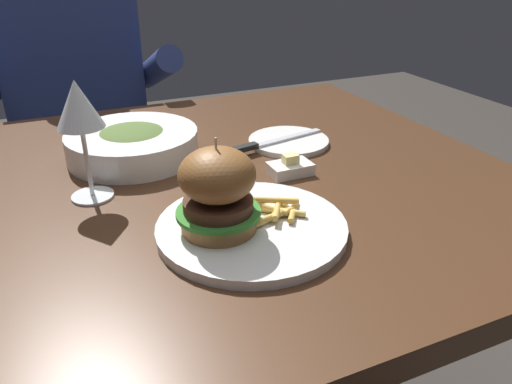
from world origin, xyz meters
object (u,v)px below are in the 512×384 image
(burger_sandwich, at_px, (214,191))
(butter_dish, at_px, (290,168))
(wine_glass, at_px, (79,110))
(diner_person, at_px, (83,144))
(bread_plate, at_px, (289,141))
(table_knife, at_px, (268,143))
(soup_bowl, at_px, (133,143))
(main_plate, at_px, (252,228))

(burger_sandwich, xyz_separation_m, butter_dish, (0.19, 0.14, -0.06))
(wine_glass, distance_m, diner_person, 0.80)
(bread_plate, xyz_separation_m, diner_person, (-0.34, 0.65, -0.18))
(table_knife, bearing_deg, wine_glass, -168.19)
(table_knife, height_order, soup_bowl, soup_bowl)
(wine_glass, distance_m, bread_plate, 0.42)
(burger_sandwich, bearing_deg, diner_person, 95.52)
(main_plate, distance_m, butter_dish, 0.20)
(table_knife, bearing_deg, soup_bowl, 165.20)
(wine_glass, xyz_separation_m, bread_plate, (0.39, 0.08, -0.14))
(bread_plate, bearing_deg, burger_sandwich, -132.57)
(table_knife, bearing_deg, butter_dish, -96.89)
(bread_plate, height_order, soup_bowl, soup_bowl)
(bread_plate, xyz_separation_m, soup_bowl, (-0.29, 0.05, 0.02))
(main_plate, relative_size, diner_person, 0.22)
(bread_plate, distance_m, diner_person, 0.76)
(main_plate, bearing_deg, bread_plate, 54.14)
(diner_person, bearing_deg, main_plate, -81.51)
(table_knife, relative_size, butter_dish, 2.94)
(table_knife, xyz_separation_m, butter_dish, (-0.01, -0.12, -0.00))
(table_knife, bearing_deg, diner_person, 113.73)
(wine_glass, height_order, table_knife, wine_glass)
(wine_glass, bearing_deg, soup_bowl, 55.48)
(soup_bowl, distance_m, diner_person, 0.63)
(burger_sandwich, xyz_separation_m, diner_person, (-0.09, 0.92, -0.25))
(soup_bowl, bearing_deg, main_plate, -74.52)
(wine_glass, distance_m, table_knife, 0.37)
(butter_dish, bearing_deg, table_knife, 83.11)
(main_plate, height_order, table_knife, table_knife)
(bread_plate, relative_size, butter_dish, 2.17)
(diner_person, bearing_deg, burger_sandwich, -84.48)
(main_plate, relative_size, table_knife, 1.22)
(main_plate, height_order, wine_glass, wine_glass)
(soup_bowl, bearing_deg, burger_sandwich, -82.58)
(table_knife, bearing_deg, main_plate, -119.45)
(main_plate, height_order, butter_dish, butter_dish)
(main_plate, xyz_separation_m, diner_person, (-0.14, 0.93, -0.18))
(burger_sandwich, bearing_deg, table_knife, 52.61)
(main_plate, bearing_deg, burger_sandwich, 173.86)
(butter_dish, bearing_deg, wine_glass, 171.39)
(wine_glass, height_order, butter_dish, wine_glass)
(wine_glass, bearing_deg, butter_dish, -8.61)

